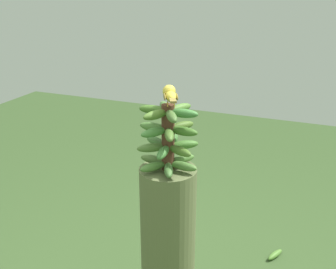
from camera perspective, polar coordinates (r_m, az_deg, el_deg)
banana_bunch at (r=1.71m, az=0.01°, el=-0.45°), size 0.27×0.26×0.28m
perched_bird at (r=1.64m, az=0.35°, el=5.48°), size 0.10×0.16×0.08m
fallen_banana at (r=3.05m, az=14.31°, el=-15.52°), size 0.10×0.15×0.04m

